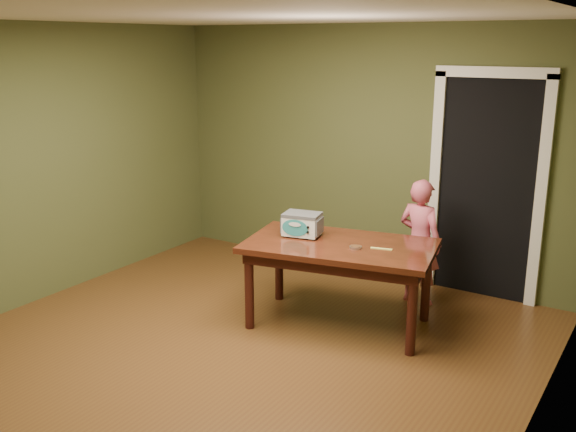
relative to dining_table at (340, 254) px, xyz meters
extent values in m
plane|color=#563618|center=(-0.47, -1.11, -0.65)|extent=(5.00, 5.00, 0.00)
cube|color=#464D29|center=(-0.47, 1.39, 0.65)|extent=(4.50, 0.02, 2.60)
cube|color=#464D29|center=(-2.72, -1.11, 0.65)|extent=(0.02, 5.00, 2.60)
cube|color=#464D29|center=(1.78, -1.11, 0.65)|extent=(0.02, 5.00, 2.60)
cube|color=white|center=(-0.47, -1.11, 1.95)|extent=(4.50, 5.00, 0.02)
cube|color=black|center=(0.83, 1.69, 0.40)|extent=(0.90, 0.60, 2.10)
cube|color=black|center=(0.83, 1.37, 0.40)|extent=(0.90, 0.02, 2.10)
cube|color=white|center=(0.33, 1.36, 0.40)|extent=(0.10, 0.06, 2.20)
cube|color=white|center=(1.33, 1.36, 0.40)|extent=(0.10, 0.06, 2.20)
cube|color=white|center=(0.83, 1.36, 1.50)|extent=(1.10, 0.06, 0.10)
cube|color=#33150B|center=(0.00, 0.00, 0.07)|extent=(1.75, 1.20, 0.05)
cube|color=black|center=(0.00, 0.00, 0.00)|extent=(1.61, 1.06, 0.10)
cylinder|color=black|center=(-0.61, -0.48, -0.30)|extent=(0.08, 0.08, 0.70)
cylinder|color=black|center=(-0.76, 0.20, -0.30)|extent=(0.08, 0.08, 0.70)
cylinder|color=black|center=(0.76, -0.20, -0.30)|extent=(0.08, 0.08, 0.70)
cylinder|color=black|center=(0.61, 0.48, -0.30)|extent=(0.08, 0.08, 0.70)
cylinder|color=#4C4F54|center=(-0.49, -0.10, 0.11)|extent=(0.02, 0.02, 0.01)
cylinder|color=#4C4F54|center=(-0.53, 0.06, 0.11)|extent=(0.02, 0.02, 0.01)
cylinder|color=#4C4F54|center=(-0.24, -0.05, 0.11)|extent=(0.02, 0.02, 0.01)
cylinder|color=#4C4F54|center=(-0.28, 0.12, 0.11)|extent=(0.02, 0.02, 0.01)
cube|color=white|center=(-0.38, 0.01, 0.20)|extent=(0.35, 0.28, 0.18)
cube|color=#4C4F54|center=(-0.38, 0.01, 0.30)|extent=(0.36, 0.29, 0.03)
cube|color=#4C4F54|center=(-0.54, -0.02, 0.20)|extent=(0.06, 0.20, 0.14)
cube|color=#4C4F54|center=(-0.23, 0.04, 0.20)|extent=(0.06, 0.20, 0.14)
ellipsoid|color=teal|center=(-0.39, -0.11, 0.20)|extent=(0.23, 0.06, 0.15)
cylinder|color=black|center=(-0.27, -0.09, 0.22)|extent=(0.02, 0.01, 0.02)
cylinder|color=black|center=(-0.27, -0.09, 0.18)|extent=(0.02, 0.01, 0.02)
cylinder|color=silver|center=(0.18, -0.06, 0.11)|extent=(0.10, 0.10, 0.02)
cylinder|color=#482D18|center=(0.18, -0.06, 0.12)|extent=(0.09, 0.09, 0.01)
cube|color=#F6F26B|center=(0.37, 0.04, 0.10)|extent=(0.18, 0.07, 0.01)
imported|color=#CE556C|center=(0.40, 0.84, -0.05)|extent=(0.48, 0.36, 1.20)
camera|label=1|loc=(2.43, -4.65, 1.77)|focal=40.00mm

